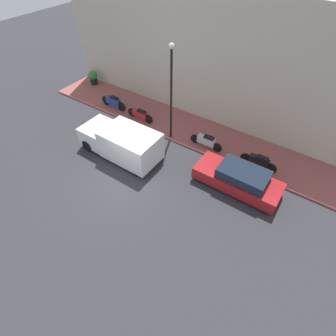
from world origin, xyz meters
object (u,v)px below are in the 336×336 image
object	(u,v)px
delivery_van	(121,142)
motorcycle_red	(140,114)
streetlamp	(171,87)
potted_plant	(93,77)
motorcycle_black	(259,162)
scooter_silver	(206,141)
motorcycle_blue	(113,102)
parked_car	(239,179)

from	to	relation	value
delivery_van	motorcycle_red	distance (m)	3.34
streetlamp	potted_plant	xyz separation A→B (m)	(2.17, 8.63, -2.68)
motorcycle_black	potted_plant	xyz separation A→B (m)	(1.81, 13.90, 0.11)
scooter_silver	motorcycle_blue	bearing A→B (deg)	88.98
motorcycle_red	motorcycle_blue	bearing A→B (deg)	87.87
motorcycle_black	potted_plant	world-z (taller)	potted_plant
delivery_van	potted_plant	distance (m)	8.70
motorcycle_black	scooter_silver	world-z (taller)	motorcycle_black
motorcycle_black	scooter_silver	bearing A→B (deg)	90.32
parked_car	motorcycle_blue	xyz separation A→B (m)	(1.89, 9.89, -0.02)
delivery_van	streetlamp	world-z (taller)	streetlamp
parked_car	streetlamp	xyz separation A→B (m)	(1.42, 4.90, 2.74)
scooter_silver	potted_plant	bearing A→B (deg)	80.40
parked_car	scooter_silver	distance (m)	3.22
motorcycle_red	streetlamp	distance (m)	3.88
motorcycle_blue	potted_plant	xyz separation A→B (m)	(1.70, 3.64, 0.09)
parked_car	delivery_van	xyz separation A→B (m)	(-1.31, 6.34, 0.28)
delivery_van	scooter_silver	distance (m)	4.77
scooter_silver	potted_plant	size ratio (longest dim) A/B	1.87
motorcycle_red	motorcycle_black	world-z (taller)	motorcycle_black
motorcycle_blue	scooter_silver	distance (m)	7.19
delivery_van	scooter_silver	world-z (taller)	delivery_van
motorcycle_red	motorcycle_blue	size ratio (longest dim) A/B	0.95
parked_car	motorcycle_blue	world-z (taller)	parked_car
delivery_van	motorcycle_blue	bearing A→B (deg)	47.99
streetlamp	potted_plant	bearing A→B (deg)	75.89
delivery_van	potted_plant	xyz separation A→B (m)	(4.90, 7.19, -0.22)
delivery_van	motorcycle_blue	xyz separation A→B (m)	(3.19, 3.55, -0.31)
delivery_van	potted_plant	world-z (taller)	delivery_van
parked_car	streetlamp	distance (m)	5.79
motorcycle_black	streetlamp	distance (m)	5.97
motorcycle_blue	delivery_van	bearing A→B (deg)	-132.01
parked_car	potted_plant	size ratio (longest dim) A/B	4.01
delivery_van	motorcycle_black	bearing A→B (deg)	-65.31
potted_plant	motorcycle_blue	bearing A→B (deg)	-115.07
motorcycle_red	scooter_silver	bearing A→B (deg)	-90.47
scooter_silver	streetlamp	bearing A→B (deg)	98.79
delivery_van	motorcycle_red	xyz separation A→B (m)	(3.11, 1.17, -0.38)
potted_plant	motorcycle_red	bearing A→B (deg)	-106.58
motorcycle_blue	potted_plant	world-z (taller)	potted_plant
parked_car	motorcycle_black	xyz separation A→B (m)	(1.77, -0.37, -0.05)
potted_plant	scooter_silver	bearing A→B (deg)	-99.60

